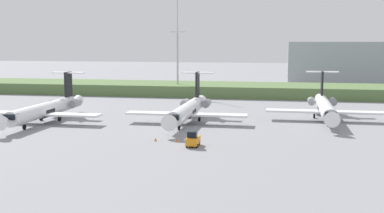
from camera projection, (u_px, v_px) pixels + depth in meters
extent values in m
plane|color=gray|center=(207.00, 109.00, 113.15)|extent=(500.00, 500.00, 0.00)
cube|color=#597542|center=(224.00, 89.00, 142.98)|extent=(320.00, 20.00, 3.15)
cylinder|color=white|center=(44.00, 110.00, 93.91)|extent=(2.70, 24.00, 2.70)
cone|color=white|center=(5.00, 121.00, 80.76)|extent=(2.70, 3.00, 2.70)
cone|color=white|center=(75.00, 101.00, 107.56)|extent=(2.30, 4.00, 2.29)
cube|color=black|center=(11.00, 117.00, 82.55)|extent=(2.02, 1.80, 0.90)
cylinder|color=black|center=(44.00, 111.00, 93.93)|extent=(2.76, 3.60, 2.76)
cube|color=white|center=(13.00, 113.00, 94.10)|extent=(11.00, 3.20, 0.36)
cube|color=white|center=(71.00, 115.00, 91.94)|extent=(11.00, 3.20, 0.36)
cube|color=black|center=(68.00, 84.00, 104.12)|extent=(0.36, 3.20, 5.20)
cube|color=white|center=(69.00, 73.00, 104.10)|extent=(6.80, 1.80, 0.24)
cylinder|color=gray|center=(55.00, 103.00, 103.27)|extent=(1.50, 3.40, 1.50)
cylinder|color=gray|center=(75.00, 103.00, 102.44)|extent=(1.50, 3.40, 1.50)
cylinder|color=gray|center=(24.00, 124.00, 86.85)|extent=(0.20, 0.20, 0.65)
cylinder|color=black|center=(24.00, 127.00, 86.93)|extent=(0.30, 0.90, 0.90)
cylinder|color=black|center=(41.00, 118.00, 96.86)|extent=(0.35, 0.90, 0.90)
cylinder|color=black|center=(59.00, 119.00, 96.17)|extent=(0.35, 0.90, 0.90)
cylinder|color=white|center=(187.00, 110.00, 93.65)|extent=(2.70, 24.00, 2.70)
cone|color=white|center=(171.00, 121.00, 80.49)|extent=(2.70, 3.00, 2.70)
cone|color=white|center=(200.00, 101.00, 107.29)|extent=(2.29, 4.00, 2.29)
cube|color=black|center=(174.00, 117.00, 82.28)|extent=(2.03, 1.80, 0.90)
cylinder|color=black|center=(187.00, 111.00, 93.67)|extent=(2.76, 3.60, 2.76)
cube|color=white|center=(156.00, 113.00, 93.83)|extent=(11.00, 3.20, 0.36)
cube|color=white|center=(218.00, 115.00, 91.67)|extent=(11.00, 3.20, 0.36)
cube|color=black|center=(197.00, 84.00, 103.85)|extent=(0.36, 3.20, 5.20)
cube|color=white|center=(198.00, 73.00, 103.83)|extent=(6.80, 1.80, 0.24)
cylinder|color=gray|center=(185.00, 103.00, 103.00)|extent=(1.50, 3.40, 1.50)
cylinder|color=gray|center=(207.00, 103.00, 102.17)|extent=(1.50, 3.40, 1.50)
cylinder|color=gray|center=(179.00, 124.00, 86.59)|extent=(0.20, 0.20, 0.65)
cylinder|color=black|center=(179.00, 127.00, 86.66)|extent=(0.30, 0.90, 0.90)
cylinder|color=black|center=(180.00, 118.00, 96.59)|extent=(0.35, 0.90, 0.90)
cylinder|color=black|center=(199.00, 119.00, 95.90)|extent=(0.35, 0.90, 0.90)
cylinder|color=white|center=(325.00, 108.00, 96.93)|extent=(2.70, 24.00, 2.70)
cone|color=white|center=(331.00, 118.00, 83.77)|extent=(2.70, 3.00, 2.70)
cone|color=white|center=(320.00, 100.00, 110.57)|extent=(2.30, 4.00, 2.29)
cube|color=black|center=(331.00, 114.00, 85.56)|extent=(2.02, 1.80, 0.90)
cylinder|color=black|center=(325.00, 109.00, 96.95)|extent=(2.76, 3.60, 2.76)
cube|color=white|center=(294.00, 111.00, 97.11)|extent=(11.00, 3.20, 0.36)
cube|color=white|center=(357.00, 112.00, 94.95)|extent=(11.00, 3.20, 0.36)
cube|color=black|center=(322.00, 83.00, 107.13)|extent=(0.36, 3.20, 5.20)
cube|color=white|center=(322.00, 72.00, 107.11)|extent=(6.80, 1.80, 0.24)
cylinder|color=gray|center=(311.00, 101.00, 106.28)|extent=(1.50, 3.40, 1.50)
cylinder|color=gray|center=(333.00, 102.00, 105.45)|extent=(1.50, 3.40, 1.50)
cylinder|color=gray|center=(328.00, 121.00, 89.87)|extent=(0.20, 0.20, 0.65)
cylinder|color=black|center=(328.00, 124.00, 89.94)|extent=(0.30, 0.90, 0.90)
cylinder|color=black|center=(314.00, 116.00, 99.87)|extent=(0.35, 0.90, 0.90)
cylinder|color=black|center=(334.00, 116.00, 99.18)|extent=(0.35, 0.90, 0.90)
cylinder|color=#B2B2B7|center=(178.00, 64.00, 141.86)|extent=(0.50, 0.50, 17.57)
cylinder|color=#B2B2B7|center=(177.00, 16.00, 140.10)|extent=(0.28, 0.28, 9.46)
cube|color=#B2B2B7|center=(177.00, 32.00, 140.66)|extent=(4.40, 0.20, 0.20)
cube|color=#9EA3AD|center=(384.00, 64.00, 170.23)|extent=(64.57, 28.54, 15.17)
cube|color=orange|center=(193.00, 141.00, 73.09)|extent=(1.70, 3.20, 1.10)
cube|color=black|center=(192.00, 135.00, 72.42)|extent=(1.36, 1.10, 0.90)
cylinder|color=black|center=(187.00, 145.00, 72.36)|extent=(0.22, 0.60, 0.60)
cylinder|color=black|center=(197.00, 146.00, 72.09)|extent=(0.22, 0.60, 0.60)
cylinder|color=black|center=(189.00, 143.00, 74.24)|extent=(0.22, 0.60, 0.60)
cylinder|color=black|center=(199.00, 143.00, 73.96)|extent=(0.22, 0.60, 0.60)
cone|color=orange|center=(156.00, 139.00, 77.02)|extent=(0.44, 0.44, 0.55)
cone|color=orange|center=(176.00, 140.00, 76.20)|extent=(0.44, 0.44, 0.55)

